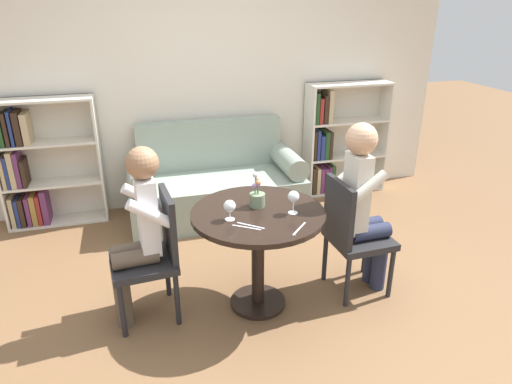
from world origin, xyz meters
The scene contains 16 objects.
ground_plane centered at (0.00, 0.00, 0.00)m, with size 16.00×16.00×0.00m, color brown.
back_wall centered at (0.00, 2.00, 1.35)m, with size 5.20×0.05×2.70m.
round_table centered at (0.00, 0.00, 0.59)m, with size 0.91×0.91×0.75m.
couch centered at (0.00, 1.58, 0.31)m, with size 1.70×0.80×0.92m.
bookshelf_left centered at (-1.66, 1.85, 0.58)m, with size 0.92×0.28×1.23m.
bookshelf_right centered at (1.41, 1.85, 0.58)m, with size 0.92×0.28×1.23m.
chair_left centered at (-0.70, 0.10, 0.49)m, with size 0.46×0.46×0.90m.
chair_right centered at (0.70, -0.01, 0.49)m, with size 0.44×0.44×0.90m.
person_left centered at (-0.79, 0.08, 0.66)m, with size 0.44×0.36×1.23m.
person_right centered at (0.79, 0.00, 0.71)m, with size 0.43×0.35×1.30m.
wine_glass_left centered at (-0.21, -0.07, 0.84)m, with size 0.08×0.08×0.14m.
wine_glass_right centered at (0.22, -0.09, 0.86)m, with size 0.08×0.08×0.16m.
flower_vase centered at (0.02, 0.08, 0.82)m, with size 0.11×0.11×0.25m.
knife_left_setting centered at (-0.10, -0.19, 0.75)m, with size 0.15×0.13×0.00m.
fork_left_setting centered at (-0.13, -0.21, 0.75)m, with size 0.16×0.12×0.00m.
knife_right_setting centered at (0.18, -0.31, 0.75)m, with size 0.14×0.15×0.00m.
Camera 1 is at (-0.75, -2.65, 2.06)m, focal length 32.00 mm.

